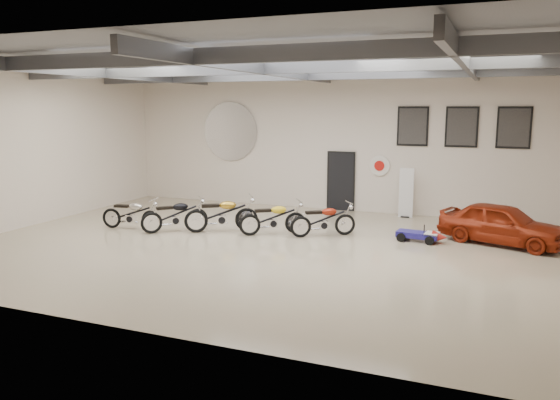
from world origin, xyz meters
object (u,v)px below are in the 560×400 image
at_px(motorcycle_silver, 131,213).
at_px(motorcycle_black, 175,215).
at_px(motorcycle_yellow, 273,218).
at_px(motorcycle_red, 323,219).
at_px(banner_stand, 406,192).
at_px(go_kart, 422,233).
at_px(motorcycle_gold, 221,213).
at_px(vintage_car, 502,224).

distance_m(motorcycle_silver, motorcycle_black, 1.46).
height_order(motorcycle_silver, motorcycle_yellow, motorcycle_yellow).
height_order(motorcycle_black, motorcycle_red, motorcycle_black).
xyz_separation_m(banner_stand, go_kart, (1.00, -3.35, -0.62)).
bearing_deg(motorcycle_black, motorcycle_gold, -25.34).
xyz_separation_m(motorcycle_silver, motorcycle_black, (1.44, 0.24, 0.02)).
bearing_deg(motorcycle_silver, motorcycle_black, 1.98).
distance_m(motorcycle_black, motorcycle_yellow, 3.02).
bearing_deg(motorcycle_gold, banner_stand, 9.66).
bearing_deg(go_kart, vintage_car, 21.81).
bearing_deg(banner_stand, motorcycle_red, -118.39).
relative_size(motorcycle_gold, motorcycle_red, 1.13).
distance_m(motorcycle_yellow, motorcycle_red, 1.50).
height_order(motorcycle_gold, vintage_car, vintage_car).
height_order(banner_stand, motorcycle_black, banner_stand).
bearing_deg(motorcycle_gold, motorcycle_silver, 162.83).
relative_size(banner_stand, go_kart, 1.24).
xyz_separation_m(motorcycle_yellow, motorcycle_red, (1.46, 0.34, -0.01)).
height_order(banner_stand, vintage_car, banner_stand).
distance_m(banner_stand, motorcycle_red, 4.16).
relative_size(motorcycle_silver, motorcycle_yellow, 0.98).
bearing_deg(motorcycle_silver, motorcycle_gold, 7.41).
bearing_deg(motorcycle_black, banner_stand, -7.85).
xyz_separation_m(motorcycle_gold, vintage_car, (7.91, 1.56, 0.00)).
xyz_separation_m(banner_stand, motorcycle_gold, (-4.85, -4.32, -0.31)).
relative_size(motorcycle_black, motorcycle_gold, 0.92).
distance_m(motorcycle_red, vintage_car, 4.96).
relative_size(motorcycle_yellow, vintage_car, 0.59).
xyz_separation_m(go_kart, vintage_car, (2.07, 0.58, 0.32)).
distance_m(motorcycle_yellow, go_kart, 4.32).
distance_m(motorcycle_silver, vintage_car, 10.93).
bearing_deg(motorcycle_red, go_kart, -27.20).
relative_size(banner_stand, motorcycle_red, 0.91).
distance_m(motorcycle_yellow, vintage_car, 6.46).
bearing_deg(motorcycle_red, motorcycle_silver, 157.78).
height_order(motorcycle_red, vintage_car, vintage_car).
distance_m(banner_stand, go_kart, 3.55).
bearing_deg(banner_stand, go_kart, -76.10).
relative_size(banner_stand, motorcycle_gold, 0.80).
relative_size(motorcycle_silver, motorcycle_black, 0.96).
relative_size(motorcycle_silver, vintage_car, 0.57).
xyz_separation_m(motorcycle_silver, motorcycle_yellow, (4.36, 0.99, 0.01)).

